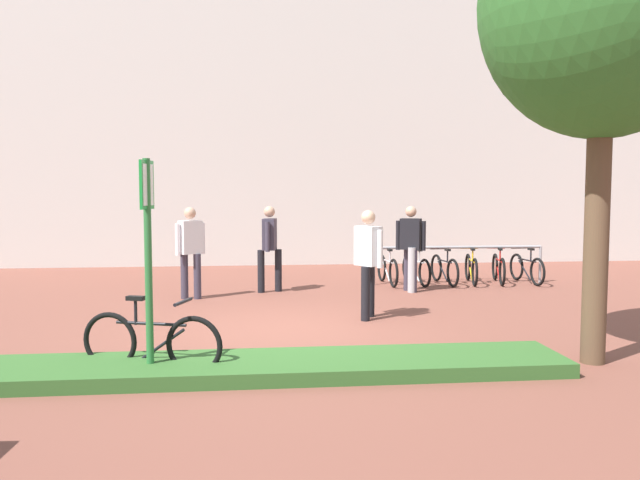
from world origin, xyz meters
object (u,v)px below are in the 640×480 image
Objects in this scene: tree_sidewalk at (604,4)px; person_suited_dark at (411,243)px; person_shirt_white at (190,247)px; bike_at_sign at (152,341)px; bike_rack_cluster at (458,268)px; parking_sign_post at (148,235)px; person_suited_navy at (270,243)px; person_casual_tan at (368,257)px; bollard_steel at (412,270)px.

person_suited_dark is (-0.82, 5.49, -3.15)m from tree_sidewalk.
tree_sidewalk is at bearing -44.63° from person_shirt_white.
bike_rack_cluster is at bearing 48.35° from bike_at_sign.
tree_sidewalk is 5.71m from parking_sign_post.
parking_sign_post reaches higher than person_suited_dark.
person_suited_navy is 1.00× the size of person_shirt_white.
bike_at_sign is 0.94× the size of person_casual_tan.
parking_sign_post is 2.63× the size of bollard_steel.
person_suited_dark is at bearing 62.88° from person_casual_tan.
bike_rack_cluster is 2.19× the size of person_suited_navy.
tree_sidewalk is 6.38m from person_suited_dark.
person_shirt_white is (-2.96, 2.20, 0.00)m from person_casual_tan.
tree_sidewalk is 7.48m from bike_rack_cluster.
parking_sign_post is 4.17m from person_casual_tan.
person_casual_tan is 1.00× the size of person_suited_dark.
bike_rack_cluster is (0.47, 6.43, -3.79)m from tree_sidewalk.
bollard_steel is at bearing 50.53° from bike_at_sign.
person_suited_dark is at bearing 98.48° from tree_sidewalk.
parking_sign_post is 5.99m from person_suited_navy.
bike_rack_cluster is 4.18× the size of bollard_steel.
parking_sign_post reaches higher than person_casual_tan.
parking_sign_post is 1.47× the size of bike_at_sign.
person_shirt_white is (-0.01, 4.91, 0.63)m from bike_at_sign.
person_casual_tan is at bearing 44.88° from parking_sign_post.
parking_sign_post is at bearing -128.27° from bollard_steel.
person_shirt_white is at bearing 90.16° from bike_at_sign.
bollard_steel reaches higher than bike_rack_cluster.
bollard_steel is 0.52× the size of person_shirt_white.
person_casual_tan is at bearing 42.59° from bike_at_sign.
person_casual_tan reaches higher than bike_rack_cluster.
parking_sign_post is 1.22m from bike_at_sign.
tree_sidewalk is 3.32× the size of person_casual_tan.
bike_at_sign is at bearing -131.65° from bike_rack_cluster.
person_suited_dark is (0.00, 0.13, 0.53)m from bollard_steel.
bike_rack_cluster is 1.68m from bollard_steel.
person_suited_navy is at bearing 23.96° from person_shirt_white.
tree_sidewalk is at bearing -57.59° from person_suited_navy.
bollard_steel is 4.35m from person_shirt_white.
tree_sidewalk reaches higher than person_suited_navy.
parking_sign_post reaches higher than bike_rack_cluster.
person_casual_tan is 1.00× the size of person_shirt_white.
person_suited_dark is at bearing -4.75° from person_suited_navy.
bike_rack_cluster is 2.19× the size of person_shirt_white.
person_shirt_white is at bearing -156.04° from person_suited_navy.
parking_sign_post is 1.38× the size of person_casual_tan.
person_suited_navy reaches higher than bike_rack_cluster.
bike_at_sign is at bearing -104.86° from person_suited_navy.
parking_sign_post is (-5.10, -0.06, -2.58)m from tree_sidewalk.
bollard_steel is 2.88m from person_suited_navy.
person_casual_tan is at bearing -126.46° from bike_rack_cluster.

